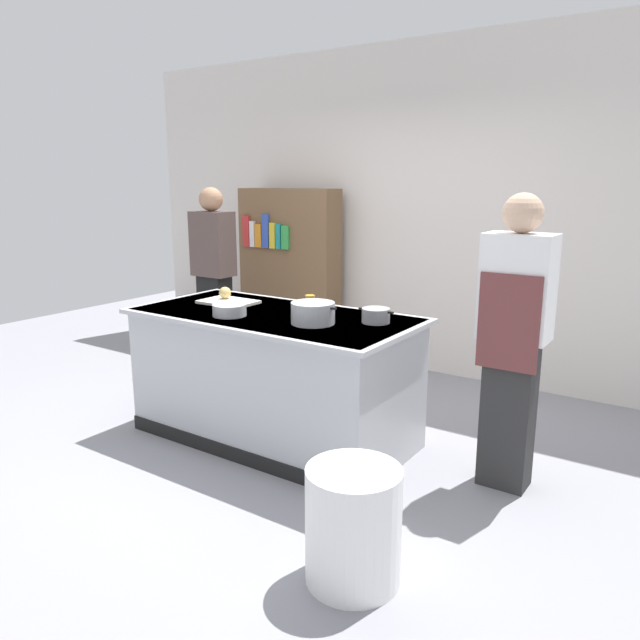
% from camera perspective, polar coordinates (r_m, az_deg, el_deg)
% --- Properties ---
extents(ground_plane, '(10.00, 10.00, 0.00)m').
position_cam_1_polar(ground_plane, '(4.40, -4.24, -10.92)').
color(ground_plane, gray).
extents(back_wall, '(6.40, 0.12, 3.00)m').
position_cam_1_polar(back_wall, '(5.82, 8.64, 10.11)').
color(back_wall, silver).
rests_on(back_wall, ground_plane).
extents(counter_island, '(1.98, 0.98, 0.90)m').
position_cam_1_polar(counter_island, '(4.23, -4.35, -5.16)').
color(counter_island, '#B7BABF').
rests_on(counter_island, ground_plane).
extents(cutting_board, '(0.40, 0.28, 0.02)m').
position_cam_1_polar(cutting_board, '(4.50, -8.61, 1.69)').
color(cutting_board, silver).
rests_on(cutting_board, counter_island).
extents(onion, '(0.09, 0.09, 0.09)m').
position_cam_1_polar(onion, '(4.57, -8.93, 2.54)').
color(onion, tan).
rests_on(onion, cutting_board).
extents(stock_pot, '(0.34, 0.28, 0.14)m').
position_cam_1_polar(stock_pot, '(3.81, -0.67, 0.67)').
color(stock_pot, '#B7BABF').
rests_on(stock_pot, counter_island).
extents(sauce_pan, '(0.25, 0.18, 0.09)m').
position_cam_1_polar(sauce_pan, '(3.85, 5.28, 0.43)').
color(sauce_pan, '#99999E').
rests_on(sauce_pan, counter_island).
extents(mixing_bowl, '(0.23, 0.23, 0.08)m').
position_cam_1_polar(mixing_bowl, '(4.08, -8.52, 0.94)').
color(mixing_bowl, '#B7BABF').
rests_on(mixing_bowl, counter_island).
extents(juice_cup, '(0.07, 0.07, 0.10)m').
position_cam_1_polar(juice_cup, '(4.24, -0.95, 1.69)').
color(juice_cup, yellow).
rests_on(juice_cup, counter_island).
extents(trash_bin, '(0.43, 0.43, 0.55)m').
position_cam_1_polar(trash_bin, '(2.87, 3.15, -18.73)').
color(trash_bin, white).
rests_on(trash_bin, ground_plane).
extents(person_chef, '(0.38, 0.25, 1.72)m').
position_cam_1_polar(person_chef, '(3.62, 17.76, -1.53)').
color(person_chef, '#2B2B2B').
rests_on(person_chef, ground_plane).
extents(person_guest, '(0.38, 0.24, 1.72)m').
position_cam_1_polar(person_guest, '(5.83, -9.96, 4.25)').
color(person_guest, black).
rests_on(person_guest, ground_plane).
extents(bookshelf, '(1.10, 0.31, 1.70)m').
position_cam_1_polar(bookshelf, '(6.26, -2.91, 4.48)').
color(bookshelf, brown).
rests_on(bookshelf, ground_plane).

